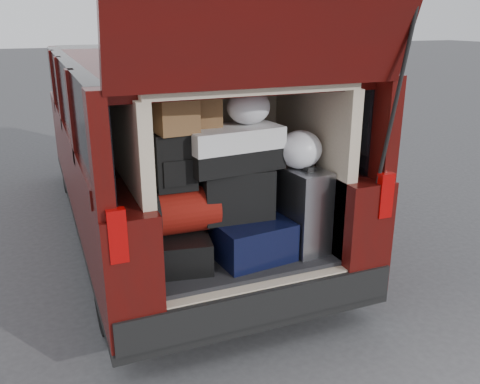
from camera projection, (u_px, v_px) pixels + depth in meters
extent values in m
plane|color=#3A393C|center=(243.00, 331.00, 3.61)|extent=(80.00, 80.00, 0.00)
cylinder|color=black|center=(114.00, 287.00, 3.57)|extent=(0.24, 0.64, 0.64)
cylinder|color=black|center=(317.00, 249.00, 4.15)|extent=(0.24, 0.64, 0.64)
cylinder|color=black|center=(72.00, 167.00, 6.46)|extent=(0.24, 0.64, 0.64)
cylinder|color=black|center=(195.00, 155.00, 7.04)|extent=(0.24, 0.64, 0.64)
cube|color=black|center=(168.00, 204.00, 5.35)|extent=(1.90, 4.85, 0.08)
cube|color=#3F0C0A|center=(87.00, 172.00, 4.92)|extent=(0.33, 4.85, 0.80)
cube|color=#3F0C0A|center=(237.00, 156.00, 5.48)|extent=(0.33, 4.85, 0.80)
cube|color=#3F0C0A|center=(160.00, 60.00, 4.87)|extent=(1.82, 4.46, 0.10)
cube|color=black|center=(69.00, 97.00, 4.56)|extent=(0.12, 4.25, 0.68)
cube|color=black|center=(249.00, 88.00, 5.19)|extent=(0.12, 4.25, 0.68)
cube|color=black|center=(260.00, 302.00, 3.23)|extent=(1.86, 0.16, 0.22)
cube|color=#990505|center=(117.00, 236.00, 2.69)|extent=(0.10, 0.06, 0.30)
cube|color=#990505|center=(385.00, 195.00, 3.30)|extent=(0.10, 0.06, 0.30)
cube|color=black|center=(229.00, 249.00, 3.68)|extent=(1.24, 1.05, 0.06)
cube|color=beige|center=(132.00, 181.00, 3.25)|extent=(0.08, 1.05, 1.15)
cube|color=beige|center=(312.00, 160.00, 3.73)|extent=(0.08, 1.05, 1.15)
cube|color=beige|center=(203.00, 151.00, 3.98)|extent=(1.34, 0.06, 1.15)
cube|color=beige|center=(227.00, 80.00, 3.29)|extent=(1.34, 1.05, 0.06)
cylinder|color=black|center=(399.00, 100.00, 3.03)|extent=(0.02, 0.90, 0.76)
cube|color=black|center=(229.00, 279.00, 3.76)|extent=(1.24, 1.05, 0.55)
cube|color=black|center=(179.00, 247.00, 3.40)|extent=(0.47, 0.59, 0.21)
cube|color=black|center=(245.00, 234.00, 3.54)|extent=(0.56, 0.66, 0.27)
cube|color=silver|center=(302.00, 210.00, 3.54)|extent=(0.29, 0.42, 0.59)
cube|color=maroon|center=(182.00, 210.00, 3.34)|extent=(0.47, 0.32, 0.30)
cube|color=black|center=(236.00, 193.00, 3.44)|extent=(0.49, 0.31, 0.34)
cube|color=black|center=(175.00, 162.00, 3.21)|extent=(0.26, 0.17, 0.37)
cube|color=white|center=(233.00, 148.00, 3.34)|extent=(0.66, 0.39, 0.28)
cube|color=brown|center=(176.00, 115.00, 3.12)|extent=(0.26, 0.22, 0.22)
cube|color=brown|center=(203.00, 110.00, 3.28)|extent=(0.22, 0.18, 0.21)
ellipsoid|color=white|center=(248.00, 107.00, 3.34)|extent=(0.29, 0.27, 0.23)
ellipsoid|color=white|center=(300.00, 150.00, 3.43)|extent=(0.34, 0.32, 0.26)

